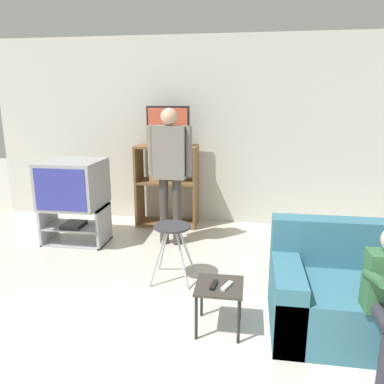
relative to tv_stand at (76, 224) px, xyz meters
name	(u,v)px	position (x,y,z in m)	size (l,w,h in m)	color
wall_back	(211,132)	(1.57, 1.14, 1.06)	(6.40, 0.06, 2.60)	beige
tv_stand	(76,224)	(0.00, 0.00, 0.00)	(0.77, 0.44, 0.48)	#A8A8AD
television_main	(73,184)	(0.02, -0.02, 0.53)	(0.69, 0.66, 0.57)	#9E9EA3
media_shelf	(167,185)	(0.98, 0.86, 0.34)	(0.85, 0.41, 1.14)	brown
television_flat	(168,127)	(1.02, 0.84, 1.15)	(0.59, 0.20, 0.53)	black
folding_stool	(172,235)	(1.40, -0.78, 0.24)	(0.41, 0.41, 0.58)	#B7B7BC
snack_table	(219,292)	(1.93, -1.55, 0.08)	(0.36, 0.36, 0.38)	#38332D
remote_control_black	(214,285)	(1.89, -1.57, 0.15)	(0.04, 0.14, 0.02)	black
remote_control_white	(227,286)	(1.98, -1.57, 0.15)	(0.04, 0.14, 0.02)	silver
person_standing_adult	(170,164)	(1.18, 0.14, 0.78)	(0.53, 0.20, 1.66)	#3D3833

